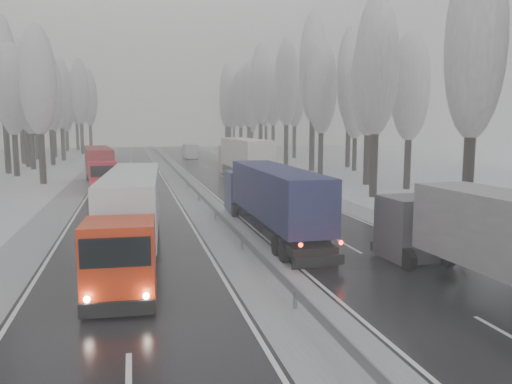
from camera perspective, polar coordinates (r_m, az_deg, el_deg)
name	(u,v)px	position (r m, az deg, el deg)	size (l,w,h in m)	color
ground	(346,367)	(13.33, 10.25, -19.08)	(260.00, 260.00, 0.00)	white
carriageway_right	(257,195)	(42.51, 0.15, -0.40)	(7.50, 200.00, 0.03)	black
carriageway_left	(131,200)	(41.25, -14.14, -0.88)	(7.50, 200.00, 0.03)	black
median_slush	(196,198)	(41.55, -6.89, -0.63)	(3.00, 200.00, 0.04)	#A3A6AB
shoulder_right	(312,193)	(43.96, 6.42, -0.17)	(2.40, 200.00, 0.04)	#A3A6AB
shoulder_left	(65,202)	(41.58, -20.97, -1.08)	(2.40, 200.00, 0.04)	#A3A6AB
median_guardrail	(196,191)	(41.46, -6.90, 0.16)	(0.12, 200.00, 0.76)	slate
tree_16	(475,45)	(33.54, 23.79, 15.08)	(3.60, 3.60, 16.53)	black
tree_18	(377,66)	(42.84, 13.64, 13.79)	(3.60, 3.60, 16.58)	black
tree_19	(410,87)	(48.88, 17.24, 11.36)	(3.60, 3.60, 14.57)	black
tree_20	(369,82)	(51.54, 12.78, 12.12)	(3.60, 3.60, 15.71)	black
tree_21	(371,68)	(56.27, 13.05, 13.62)	(3.60, 3.60, 18.62)	black
tree_22	(322,89)	(60.72, 7.52, 11.63)	(3.60, 3.60, 15.86)	black
tree_23	(356,103)	(66.78, 11.33, 9.91)	(3.60, 3.60, 13.55)	black
tree_24	(313,68)	(66.34, 6.53, 13.86)	(3.60, 3.60, 20.49)	black
tree_25	(350,78)	(72.57, 10.65, 12.71)	(3.60, 3.60, 19.44)	black
tree_26	(287,83)	(75.79, 3.51, 12.29)	(3.60, 3.60, 18.78)	black
tree_27	(322,91)	(81.86, 7.53, 11.37)	(3.60, 3.60, 17.62)	black
tree_28	(261,85)	(85.74, 0.53, 12.12)	(3.60, 3.60, 19.62)	black
tree_29	(295,93)	(91.58, 4.45, 11.21)	(3.60, 3.60, 18.11)	black
tree_30	(249,95)	(95.16, -0.83, 11.00)	(3.60, 3.60, 17.86)	black
tree_31	(273,94)	(100.54, 1.99, 11.08)	(3.60, 3.60, 18.58)	black
tree_32	(241,99)	(102.48, -1.76, 10.57)	(3.60, 3.60, 17.33)	black
tree_33	(251,109)	(106.99, -0.55, 9.42)	(3.60, 3.60, 14.33)	black
tree_34	(230,100)	(109.26, -3.03, 10.48)	(3.60, 3.60, 17.63)	black
tree_35	(266,99)	(115.25, 1.16, 10.54)	(3.60, 3.60, 18.25)	black
tree_36	(227,95)	(119.25, -3.32, 11.03)	(3.60, 3.60, 20.23)	black
tree_37	(252,106)	(124.50, -0.45, 9.77)	(3.60, 3.60, 16.37)	black
tree_38	(226,103)	(129.86, -3.44, 10.12)	(3.60, 3.60, 17.97)	black
tree_39	(234,108)	(134.27, -2.56, 9.56)	(3.60, 3.60, 16.19)	black
tree_62	(38,81)	(55.45, -23.68, 11.56)	(3.60, 3.60, 16.04)	black
tree_64	(12,90)	(65.03, -26.14, 10.40)	(3.60, 3.60, 15.42)	black
tree_65	(2,70)	(69.51, -27.04, 12.27)	(3.60, 3.60, 19.48)	black
tree_66	(29,96)	(74.44, -24.49, 9.96)	(3.60, 3.60, 15.23)	black
tree_67	(24,89)	(78.69, -25.01, 10.64)	(3.60, 3.60, 17.09)	black
tree_68	(49,92)	(80.91, -22.53, 10.47)	(3.60, 3.60, 16.65)	black
tree_69	(19,82)	(85.77, -25.45, 11.27)	(3.60, 3.60, 19.35)	black
tree_70	(61,95)	(90.86, -21.44, 10.33)	(3.60, 3.60, 17.09)	black
tree_71	(34,86)	(95.61, -24.05, 11.00)	(3.60, 3.60, 19.61)	black
tree_72	(53,104)	(100.40, -22.20, 9.26)	(3.60, 3.60, 15.11)	black
tree_73	(39,98)	(104.84, -23.51, 9.84)	(3.60, 3.60, 17.22)	black
tree_74	(80,92)	(110.81, -19.47, 10.70)	(3.60, 3.60, 19.68)	black
tree_75	(36,96)	(115.91, -23.83, 9.99)	(3.60, 3.60, 18.60)	black
tree_76	(89,98)	(120.03, -18.54, 10.12)	(3.60, 3.60, 18.55)	black
tree_77	(65,111)	(124.45, -20.95, 8.67)	(3.60, 3.60, 14.32)	black
tree_78	(76,97)	(126.93, -19.92, 10.20)	(3.60, 3.60, 19.55)	black
tree_79	(66,104)	(131.13, -20.93, 9.36)	(3.60, 3.60, 17.07)	black
truck_blue_box	(270,195)	(27.39, 1.65, -0.30)	(2.36, 14.57, 3.73)	navy
truck_cream_box	(243,156)	(54.96, -1.48, 4.16)	(2.84, 17.51, 4.48)	#A69E93
box_truck_distant	(190,151)	(90.75, -7.54, 4.67)	(2.17, 7.05, 2.63)	silver
truck_red_white	(132,208)	(23.49, -14.02, -1.83)	(3.18, 14.73, 3.75)	red
truck_red_red	(99,164)	(51.45, -17.50, 3.08)	(3.82, 14.70, 3.74)	#B80A19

